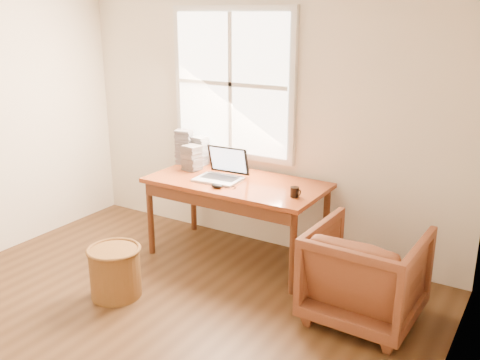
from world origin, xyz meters
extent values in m
cube|color=#4D311A|center=(0.00, 0.00, -0.01)|extent=(4.00, 4.50, 0.02)
cube|color=silver|center=(0.00, 2.26, 1.30)|extent=(4.00, 0.02, 2.60)
cube|color=silver|center=(2.01, 0.00, 1.30)|extent=(0.02, 4.50, 2.60)
cube|color=silver|center=(-0.30, 2.22, 1.55)|extent=(1.32, 0.05, 1.42)
cube|color=white|center=(-0.30, 2.19, 1.55)|extent=(1.20, 0.02, 1.30)
cube|color=silver|center=(-0.30, 2.18, 1.55)|extent=(0.04, 0.02, 1.30)
cube|color=silver|center=(-0.30, 2.18, 1.55)|extent=(1.20, 0.02, 0.04)
cube|color=brown|center=(0.00, 1.80, 0.73)|extent=(1.60, 0.80, 0.04)
imported|color=brown|center=(1.36, 1.40, 0.36)|extent=(0.80, 0.82, 0.73)
cylinder|color=brown|center=(-0.46, 0.69, 0.20)|extent=(0.43, 0.43, 0.40)
ellipsoid|color=black|center=(-0.04, 1.54, 0.77)|extent=(0.11, 0.06, 0.04)
cylinder|color=black|center=(0.63, 1.68, 0.79)|extent=(0.09, 0.09, 0.08)
cube|color=#ABAFB7|center=(-0.59, 2.08, 0.89)|extent=(0.16, 0.14, 0.28)
cube|color=#2A2A30|center=(-0.55, 1.88, 0.87)|extent=(0.17, 0.16, 0.24)
cube|color=#93949F|center=(-0.75, 2.03, 0.92)|extent=(0.18, 0.17, 0.34)
cube|color=silver|center=(-0.40, 2.15, 0.83)|extent=(0.16, 0.15, 0.16)
camera|label=1|loc=(2.41, -2.09, 2.20)|focal=40.00mm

